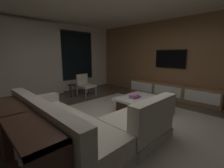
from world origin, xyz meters
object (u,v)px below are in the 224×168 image
at_px(coffee_table, 142,104).
at_px(book_stack_on_coffee_table, 135,96).
at_px(side_stool, 72,87).
at_px(console_table_behind_couch, 19,137).
at_px(accent_chair_near_window, 85,84).
at_px(mounted_tv, 170,59).
at_px(media_console, 171,91).
at_px(sectional_couch, 83,126).

relative_size(coffee_table, book_stack_on_coffee_table, 4.26).
height_order(side_stool, console_table_behind_couch, console_table_behind_couch).
height_order(accent_chair_near_window, mounted_tv, mounted_tv).
bearing_deg(media_console, side_stool, 133.38).
xyz_separation_m(sectional_couch, media_console, (3.72, 0.14, -0.04)).
bearing_deg(book_stack_on_coffee_table, media_console, -4.74).
distance_m(sectional_couch, side_stool, 2.98).
relative_size(coffee_table, mounted_tv, 1.07).
bearing_deg(coffee_table, side_stool, 104.04).
distance_m(accent_chair_near_window, side_stool, 0.51).
distance_m(book_stack_on_coffee_table, media_console, 1.89).
distance_m(side_stool, media_console, 3.45).
bearing_deg(sectional_couch, coffee_table, 3.74).
distance_m(media_console, console_table_behind_couch, 4.64).
bearing_deg(book_stack_on_coffee_table, coffee_table, -51.30).
relative_size(accent_chair_near_window, media_console, 0.25).
relative_size(coffee_table, accent_chair_near_window, 1.49).
xyz_separation_m(sectional_couch, coffee_table, (1.98, 0.13, -0.10)).
xyz_separation_m(coffee_table, console_table_behind_couch, (-2.89, 0.00, 0.23)).
bearing_deg(sectional_couch, accent_chair_near_window, 54.59).
distance_m(sectional_couch, book_stack_on_coffee_table, 1.87).
relative_size(book_stack_on_coffee_table, side_stool, 0.59).
xyz_separation_m(accent_chair_near_window, console_table_behind_couch, (-2.76, -2.47, -0.02)).
height_order(side_stool, mounted_tv, mounted_tv).
height_order(accent_chair_near_window, side_stool, accent_chair_near_window).
bearing_deg(sectional_couch, media_console, 2.21).
xyz_separation_m(accent_chair_near_window, mounted_tv, (2.05, -2.26, 0.92)).
bearing_deg(accent_chair_near_window, coffee_table, -87.00).
distance_m(accent_chair_near_window, mounted_tv, 3.19).
relative_size(coffee_table, side_stool, 2.52).
xyz_separation_m(book_stack_on_coffee_table, side_stool, (-0.50, 2.35, -0.03)).
height_order(sectional_couch, coffee_table, sectional_couch).
height_order(sectional_couch, side_stool, sectional_couch).
xyz_separation_m(coffee_table, side_stool, (-0.63, 2.52, 0.19)).
relative_size(side_stool, mounted_tv, 0.43).
xyz_separation_m(book_stack_on_coffee_table, media_console, (1.88, -0.16, -0.15)).
bearing_deg(console_table_behind_couch, side_stool, 48.07).
distance_m(coffee_table, book_stack_on_coffee_table, 0.30).
relative_size(sectional_couch, side_stool, 5.43).
bearing_deg(side_stool, coffee_table, -75.96).
relative_size(coffee_table, media_console, 0.37).
bearing_deg(accent_chair_near_window, media_console, -52.78).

